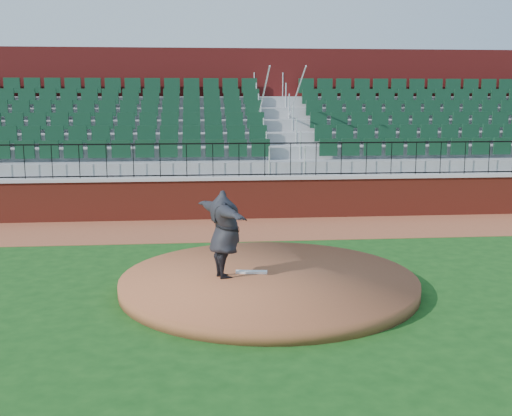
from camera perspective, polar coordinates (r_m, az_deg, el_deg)
The scene contains 10 objects.
ground at distance 12.36m, azimuth 0.66°, elevation -7.17°, with size 90.00×90.00×0.00m, color #134112.
warning_track at distance 17.57m, azimuth -1.20°, elevation -1.92°, with size 34.00×3.20×0.01m, color brown.
field_wall at distance 19.03m, azimuth -1.56°, elevation 0.84°, with size 34.00×0.35×1.20m, color maroon.
wall_cap at distance 18.93m, azimuth -1.57°, elevation 2.78°, with size 34.00×0.45×0.10m, color #B7B7B7.
wall_railing at distance 18.87m, azimuth -1.58°, elevation 4.44°, with size 34.00×0.05×1.00m, color black, non-canonical shape.
seating_stands at distance 21.54m, azimuth -2.07°, elevation 6.48°, with size 34.00×5.10×4.60m, color gray, non-canonical shape.
concourse_wall at distance 24.31m, azimuth -2.47°, elevation 7.96°, with size 34.00×0.50×5.50m, color maroon.
pitchers_mound at distance 12.17m, azimuth 1.17°, elevation -6.84°, with size 5.76×5.76×0.25m, color brown.
pitching_rubber at distance 12.34m, azimuth -0.42°, elevation -5.89°, with size 0.62×0.16×0.04m, color white.
pitcher at distance 11.87m, azimuth -2.92°, elevation -2.42°, with size 2.09×0.57×1.70m, color black.
Camera 1 is at (-1.25, -11.73, 3.69)m, focal length 43.56 mm.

